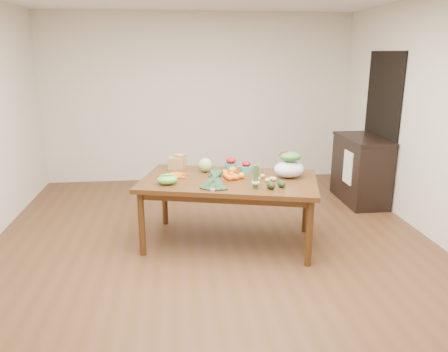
{
  "coord_description": "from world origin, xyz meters",
  "views": [
    {
      "loc": [
        -0.39,
        -4.19,
        2.08
      ],
      "look_at": [
        0.08,
        0.0,
        0.88
      ],
      "focal_mm": 35.0,
      "sensor_mm": 36.0,
      "label": 1
    }
  ],
  "objects": [
    {
      "name": "floor",
      "position": [
        0.0,
        0.0,
        0.0
      ],
      "size": [
        6.0,
        6.0,
        0.0
      ],
      "primitive_type": "plane",
      "color": "brown",
      "rests_on": "ground"
    },
    {
      "name": "room_walls",
      "position": [
        0.0,
        0.0,
        1.35
      ],
      "size": [
        5.02,
        6.02,
        2.7
      ],
      "color": "beige",
      "rests_on": "floor"
    },
    {
      "name": "dining_table",
      "position": [
        0.17,
        0.34,
        0.38
      ],
      "size": [
        2.09,
        1.49,
        0.75
      ],
      "primitive_type": "cube",
      "rotation": [
        0.0,
        0.0,
        -0.25
      ],
      "color": "#43280F",
      "rests_on": "floor"
    },
    {
      "name": "doorway_dark",
      "position": [
        2.48,
        1.6,
        1.05
      ],
      "size": [
        0.02,
        1.0,
        2.1
      ],
      "primitive_type": "cube",
      "color": "black",
      "rests_on": "floor"
    },
    {
      "name": "cabinet",
      "position": [
        2.22,
        1.55,
        0.47
      ],
      "size": [
        0.52,
        1.02,
        0.94
      ],
      "primitive_type": "cube",
      "color": "black",
      "rests_on": "floor"
    },
    {
      "name": "dish_towel",
      "position": [
        1.96,
        1.4,
        0.55
      ],
      "size": [
        0.02,
        0.28,
        0.45
      ],
      "primitive_type": "cube",
      "color": "white",
      "rests_on": "cabinet"
    },
    {
      "name": "paper_bag",
      "position": [
        -0.39,
        0.83,
        0.84
      ],
      "size": [
        0.29,
        0.26,
        0.17
      ],
      "primitive_type": null,
      "rotation": [
        0.0,
        0.0,
        -0.25
      ],
      "color": "#A28149",
      "rests_on": "dining_table"
    },
    {
      "name": "cabbage",
      "position": [
        -0.06,
        0.67,
        0.83
      ],
      "size": [
        0.16,
        0.16,
        0.16
      ],
      "primitive_type": "sphere",
      "color": "#97B86A",
      "rests_on": "dining_table"
    },
    {
      "name": "strawberry_basket_a",
      "position": [
        0.25,
        0.73,
        0.81
      ],
      "size": [
        0.15,
        0.15,
        0.11
      ],
      "primitive_type": null,
      "rotation": [
        0.0,
        0.0,
        -0.25
      ],
      "color": "red",
      "rests_on": "dining_table"
    },
    {
      "name": "strawberry_basket_b",
      "position": [
        0.41,
        0.61,
        0.8
      ],
      "size": [
        0.13,
        0.13,
        0.1
      ],
      "primitive_type": null,
      "rotation": [
        0.0,
        0.0,
        -0.25
      ],
      "color": "#AF0B1B",
      "rests_on": "dining_table"
    },
    {
      "name": "orange_a",
      "position": [
        0.14,
        0.45,
        0.79
      ],
      "size": [
        0.08,
        0.08,
        0.08
      ],
      "primitive_type": "sphere",
      "color": "orange",
      "rests_on": "dining_table"
    },
    {
      "name": "orange_b",
      "position": [
        0.24,
        0.53,
        0.79
      ],
      "size": [
        0.09,
        0.09,
        0.09
      ],
      "primitive_type": "sphere",
      "color": "orange",
      "rests_on": "dining_table"
    },
    {
      "name": "orange_c",
      "position": [
        0.31,
        0.33,
        0.79
      ],
      "size": [
        0.07,
        0.07,
        0.07
      ],
      "primitive_type": "sphere",
      "color": "orange",
      "rests_on": "dining_table"
    },
    {
      "name": "mandarin_cluster",
      "position": [
        0.19,
        0.32,
        0.8
      ],
      "size": [
        0.22,
        0.22,
        0.09
      ],
      "primitive_type": null,
      "rotation": [
        0.0,
        0.0,
        -0.25
      ],
      "color": "#FC560F",
      "rests_on": "dining_table"
    },
    {
      "name": "carrots",
      "position": [
        -0.35,
        0.5,
        0.76
      ],
      "size": [
        0.27,
        0.26,
        0.03
      ],
      "primitive_type": null,
      "rotation": [
        0.0,
        0.0,
        -0.25
      ],
      "color": "orange",
      "rests_on": "dining_table"
    },
    {
      "name": "snap_pea_bag",
      "position": [
        -0.49,
        0.21,
        0.8
      ],
      "size": [
        0.22,
        0.16,
        0.1
      ],
      "primitive_type": "ellipsoid",
      "color": "#66B73D",
      "rests_on": "dining_table"
    },
    {
      "name": "kale_bunch",
      "position": [
        -0.02,
        0.03,
        0.83
      ],
      "size": [
        0.41,
        0.47,
        0.16
      ],
      "primitive_type": null,
      "rotation": [
        0.0,
        0.0,
        -0.25
      ],
      "color": "black",
      "rests_on": "dining_table"
    },
    {
      "name": "asparagus_bundle",
      "position": [
        0.4,
        -0.03,
        0.88
      ],
      "size": [
        0.11,
        0.13,
        0.26
      ],
      "primitive_type": null,
      "rotation": [
        0.15,
        0.0,
        -0.25
      ],
      "color": "#4D883E",
      "rests_on": "dining_table"
    },
    {
      "name": "potato_a",
      "position": [
        0.48,
        0.24,
        0.77
      ],
      "size": [
        0.05,
        0.05,
        0.05
      ],
      "primitive_type": "ellipsoid",
      "color": "tan",
      "rests_on": "dining_table"
    },
    {
      "name": "potato_b",
      "position": [
        0.57,
        0.17,
        0.77
      ],
      "size": [
        0.06,
        0.05,
        0.05
      ],
      "primitive_type": "ellipsoid",
      "color": "#D2BA79",
      "rests_on": "dining_table"
    },
    {
      "name": "potato_c",
      "position": [
        0.63,
        0.25,
        0.77
      ],
      "size": [
        0.05,
        0.04,
        0.04
      ],
      "primitive_type": "ellipsoid",
      "color": "tan",
      "rests_on": "dining_table"
    },
    {
      "name": "potato_d",
      "position": [
        0.55,
        0.34,
        0.77
      ],
      "size": [
        0.05,
        0.05,
        0.04
      ],
      "primitive_type": "ellipsoid",
      "color": "tan",
      "rests_on": "dining_table"
    },
    {
      "name": "potato_e",
      "position": [
        0.65,
        0.2,
        0.77
      ],
      "size": [
        0.05,
        0.05,
        0.05
      ],
      "primitive_type": "ellipsoid",
      "color": "#D5B67B",
      "rests_on": "dining_table"
    },
    {
      "name": "avocado_a",
      "position": [
        0.55,
        -0.07,
        0.79
      ],
      "size": [
        0.11,
        0.13,
        0.08
      ],
      "primitive_type": "ellipsoid",
      "rotation": [
        0.0,
        0.0,
        0.3
      ],
      "color": "black",
      "rests_on": "dining_table"
    },
    {
      "name": "avocado_b",
      "position": [
        0.67,
        -0.02,
        0.79
      ],
      "size": [
        0.1,
        0.13,
        0.07
      ],
      "primitive_type": "ellipsoid",
      "rotation": [
        0.0,
        0.0,
        0.3
      ],
      "color": "black",
      "rests_on": "dining_table"
    },
    {
      "name": "salad_bag",
      "position": [
        0.84,
        0.33,
        0.88
      ],
      "size": [
        0.39,
        0.33,
        0.26
      ],
      "primitive_type": null,
      "rotation": [
        0.0,
        0.0,
        -0.25
      ],
      "color": "white",
      "rests_on": "dining_table"
    }
  ]
}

